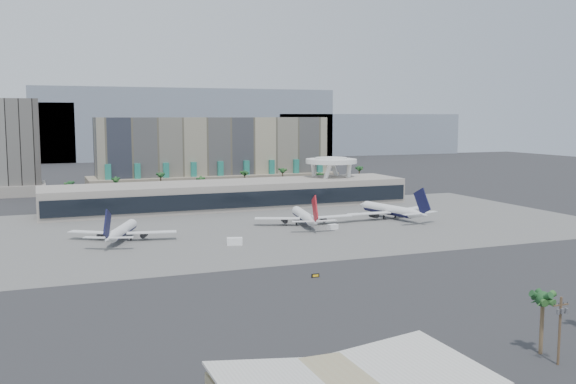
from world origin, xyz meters
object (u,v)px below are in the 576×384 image
object	(u,v)px
service_vehicle_a	(235,241)
service_vehicle_b	(333,227)
utility_pole	(560,325)
airliner_right	(391,210)
airliner_centre	(305,216)
taxiway_sign	(315,276)
airliner_left	(121,231)

from	to	relation	value
service_vehicle_a	service_vehicle_b	xyz separation A→B (m)	(43.24, 15.04, -0.28)
service_vehicle_a	service_vehicle_b	bearing A→B (deg)	35.56
utility_pole	service_vehicle_b	bearing A→B (deg)	81.04
airliner_right	airliner_centre	bearing A→B (deg)	170.44
service_vehicle_b	taxiway_sign	xyz separation A→B (m)	(-35.69, -64.14, -0.48)
airliner_right	airliner_left	bearing A→B (deg)	172.07
airliner_centre	service_vehicle_a	bearing A→B (deg)	-133.05
airliner_left	airliner_right	distance (m)	111.13
airliner_right	service_vehicle_a	world-z (taller)	airliner_right
taxiway_sign	utility_pole	bearing A→B (deg)	-78.27
utility_pole	service_vehicle_a	distance (m)	121.87
utility_pole	taxiway_sign	xyz separation A→B (m)	(-14.45, 70.62, -6.65)
utility_pole	airliner_right	xyz separation A→B (m)	(54.87, 148.99, -3.43)
airliner_centre	taxiway_sign	distance (m)	82.30
airliner_centre	service_vehicle_b	distance (m)	14.34
airliner_left	airliner_centre	bearing A→B (deg)	26.83
airliner_centre	service_vehicle_b	size ratio (longest dim) A/B	10.71
utility_pole	airliner_left	xyz separation A→B (m)	(-56.00, 141.43, -3.76)
utility_pole	airliner_right	world-z (taller)	airliner_right
airliner_right	taxiway_sign	world-z (taller)	airliner_right
service_vehicle_a	taxiway_sign	size ratio (longest dim) A/B	2.34
utility_pole	taxiway_sign	world-z (taller)	utility_pole
airliner_left	service_vehicle_a	distance (m)	40.39
utility_pole	airliner_centre	bearing A→B (deg)	84.19
airliner_left	airliner_centre	distance (m)	71.24
airliner_left	service_vehicle_a	xyz separation A→B (m)	(34.00, -21.71, -2.13)
airliner_centre	service_vehicle_a	xyz separation A→B (m)	(-37.00, -27.69, -2.29)
airliner_left	service_vehicle_b	bearing A→B (deg)	17.08
airliner_right	taxiway_sign	distance (m)	104.68
airliner_right	service_vehicle_b	xyz separation A→B (m)	(-33.64, -14.24, -2.74)
airliner_right	service_vehicle_a	distance (m)	82.30
airliner_left	taxiway_sign	size ratio (longest dim) A/B	16.82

